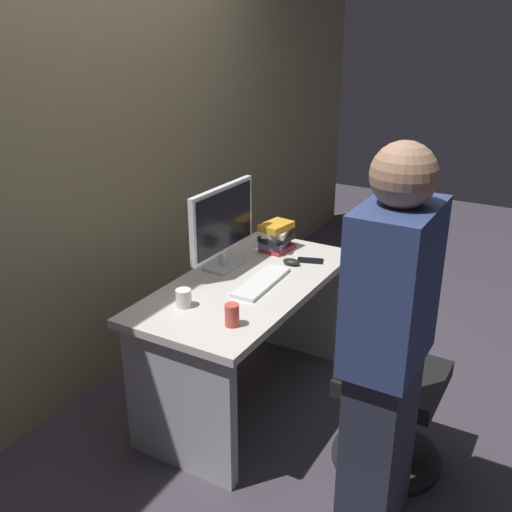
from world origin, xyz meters
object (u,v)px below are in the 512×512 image
object	(u,v)px
office_chair	(381,381)
mouse	(291,262)
monitor	(223,223)
keyboard	(261,282)
cup_by_monitor	(184,298)
cup_near_keyboard	(232,315)
handbag	(392,352)
person_at_desk	(386,362)
cell_phone	(310,261)
desk	(248,320)
book_stack	(276,237)

from	to	relation	value
office_chair	mouse	xyz separation A→B (m)	(0.40, 0.67, 0.31)
monitor	keyboard	distance (m)	0.38
mouse	cup_by_monitor	xyz separation A→B (m)	(-0.70, 0.21, 0.03)
cup_near_keyboard	handbag	size ratio (longest dim) A/B	0.27
person_at_desk	mouse	size ratio (longest dim) A/B	16.39
person_at_desk	mouse	xyz separation A→B (m)	(0.88, 0.82, -0.10)
cup_by_monitor	cell_phone	xyz separation A→B (m)	(0.80, -0.28, -0.04)
desk	handbag	distance (m)	0.96
desk	cell_phone	distance (m)	0.49
desk	book_stack	distance (m)	0.56
office_chair	cup_near_keyboard	distance (m)	0.77
person_at_desk	cup_by_monitor	size ratio (longest dim) A/B	19.20
keyboard	cell_phone	xyz separation A→B (m)	(0.40, -0.09, -0.01)
cell_phone	person_at_desk	bearing A→B (deg)	-161.16
keyboard	handbag	distance (m)	1.03
keyboard	handbag	bearing A→B (deg)	-42.10
monitor	cell_phone	distance (m)	0.55
book_stack	handbag	size ratio (longest dim) A/B	0.59
office_chair	monitor	xyz separation A→B (m)	(0.18, 0.97, 0.55)
book_stack	cell_phone	bearing A→B (deg)	-103.32
desk	office_chair	xyz separation A→B (m)	(-0.09, -0.77, -0.07)
person_at_desk	book_stack	xyz separation A→B (m)	(1.04, 1.00, -0.04)
cup_by_monitor	handbag	world-z (taller)	cup_by_monitor
cup_near_keyboard	book_stack	xyz separation A→B (m)	(0.90, 0.26, 0.03)
person_at_desk	handbag	size ratio (longest dim) A/B	4.34
cup_near_keyboard	cell_phone	world-z (taller)	cup_near_keyboard
mouse	book_stack	xyz separation A→B (m)	(0.16, 0.18, 0.06)
office_chair	handbag	bearing A→B (deg)	12.24
keyboard	cell_phone	world-z (taller)	keyboard
mouse	book_stack	size ratio (longest dim) A/B	0.45
keyboard	cup_near_keyboard	xyz separation A→B (m)	(-0.45, -0.10, 0.04)
mouse	book_stack	distance (m)	0.25
monitor	book_stack	size ratio (longest dim) A/B	2.44
mouse	monitor	bearing A→B (deg)	126.21
cup_by_monitor	office_chair	bearing A→B (deg)	-71.28
mouse	handbag	xyz separation A→B (m)	(0.34, -0.51, -0.60)
mouse	office_chair	bearing A→B (deg)	-120.80
cup_near_keyboard	handbag	world-z (taller)	cup_near_keyboard
office_chair	mouse	world-z (taller)	office_chair
cell_phone	cup_by_monitor	bearing A→B (deg)	141.75
cup_near_keyboard	keyboard	bearing A→B (deg)	12.78
handbag	book_stack	bearing A→B (deg)	105.10
desk	handbag	world-z (taller)	desk
monitor	cup_by_monitor	distance (m)	0.53
monitor	mouse	bearing A→B (deg)	-53.79
monitor	cell_phone	size ratio (longest dim) A/B	3.75
desk	monitor	world-z (taller)	monitor
person_at_desk	keyboard	world-z (taller)	person_at_desk
desk	book_stack	world-z (taller)	book_stack
cup_by_monitor	cell_phone	bearing A→B (deg)	-19.55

